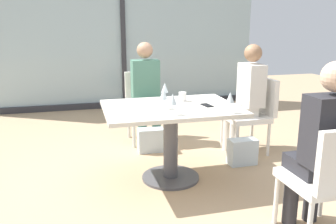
{
  "coord_description": "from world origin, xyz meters",
  "views": [
    {
      "loc": [
        -0.85,
        -3.13,
        1.5
      ],
      "look_at": [
        0.0,
        0.1,
        0.65
      ],
      "focal_mm": 38.03,
      "sensor_mm": 36.0,
      "label": 1
    }
  ],
  "objects_px": {
    "chair_near_window": "(145,102)",
    "wine_glass_1": "(164,95)",
    "handbag_2": "(151,140)",
    "person_front_right": "(323,142)",
    "person_far_right": "(246,94)",
    "chair_far_right": "(254,110)",
    "coffee_cup": "(182,97)",
    "chair_front_right": "(330,176)",
    "wine_glass_0": "(230,98)",
    "wine_glass_2": "(173,100)",
    "person_near_window": "(146,88)",
    "handbag_0": "(242,152)",
    "wine_glass_3": "(165,88)",
    "cell_phone_on_table": "(207,105)",
    "dining_table_main": "(171,125)"
  },
  "relations": [
    {
      "from": "chair_front_right",
      "to": "handbag_0",
      "type": "bearing_deg",
      "value": 86.76
    },
    {
      "from": "person_far_right",
      "to": "coffee_cup",
      "type": "relative_size",
      "value": 14.0
    },
    {
      "from": "person_near_window",
      "to": "wine_glass_2",
      "type": "distance_m",
      "value": 1.48
    },
    {
      "from": "chair_far_right",
      "to": "coffee_cup",
      "type": "xyz_separation_m",
      "value": [
        -0.96,
        -0.31,
        0.28
      ]
    },
    {
      "from": "chair_far_right",
      "to": "handbag_0",
      "type": "bearing_deg",
      "value": -130.13
    },
    {
      "from": "person_front_right",
      "to": "coffee_cup",
      "type": "xyz_separation_m",
      "value": [
        -0.59,
        1.36,
        0.08
      ]
    },
    {
      "from": "wine_glass_2",
      "to": "person_near_window",
      "type": "bearing_deg",
      "value": 87.5
    },
    {
      "from": "coffee_cup",
      "to": "cell_phone_on_table",
      "type": "distance_m",
      "value": 0.31
    },
    {
      "from": "cell_phone_on_table",
      "to": "handbag_2",
      "type": "height_order",
      "value": "cell_phone_on_table"
    },
    {
      "from": "wine_glass_2",
      "to": "handbag_0",
      "type": "xyz_separation_m",
      "value": [
        0.91,
        0.46,
        -0.72
      ]
    },
    {
      "from": "person_front_right",
      "to": "wine_glass_0",
      "type": "height_order",
      "value": "person_front_right"
    },
    {
      "from": "person_far_right",
      "to": "handbag_0",
      "type": "height_order",
      "value": "person_far_right"
    },
    {
      "from": "person_front_right",
      "to": "person_near_window",
      "type": "xyz_separation_m",
      "value": [
        -0.76,
        2.34,
        0.0
      ]
    },
    {
      "from": "wine_glass_0",
      "to": "handbag_2",
      "type": "xyz_separation_m",
      "value": [
        -0.46,
        1.15,
        -0.72
      ]
    },
    {
      "from": "wine_glass_0",
      "to": "cell_phone_on_table",
      "type": "distance_m",
      "value": 0.34
    },
    {
      "from": "wine_glass_0",
      "to": "chair_front_right",
      "type": "bearing_deg",
      "value": -70.1
    },
    {
      "from": "chair_far_right",
      "to": "wine_glass_1",
      "type": "relative_size",
      "value": 4.7
    },
    {
      "from": "person_far_right",
      "to": "wine_glass_3",
      "type": "height_order",
      "value": "person_far_right"
    },
    {
      "from": "person_far_right",
      "to": "wine_glass_1",
      "type": "xyz_separation_m",
      "value": [
        -1.12,
        -0.58,
        0.16
      ]
    },
    {
      "from": "wine_glass_0",
      "to": "person_front_right",
      "type": "bearing_deg",
      "value": -67.64
    },
    {
      "from": "chair_near_window",
      "to": "wine_glass_0",
      "type": "bearing_deg",
      "value": -75.28
    },
    {
      "from": "wine_glass_1",
      "to": "wine_glass_2",
      "type": "height_order",
      "value": "same"
    },
    {
      "from": "handbag_2",
      "to": "person_near_window",
      "type": "bearing_deg",
      "value": 87.45
    },
    {
      "from": "dining_table_main",
      "to": "person_near_window",
      "type": "distance_m",
      "value": 1.18
    },
    {
      "from": "dining_table_main",
      "to": "wine_glass_3",
      "type": "distance_m",
      "value": 0.39
    },
    {
      "from": "dining_table_main",
      "to": "wine_glass_0",
      "type": "relative_size",
      "value": 6.72
    },
    {
      "from": "dining_table_main",
      "to": "person_far_right",
      "type": "bearing_deg",
      "value": 26.15
    },
    {
      "from": "person_far_right",
      "to": "person_front_right",
      "type": "distance_m",
      "value": 1.7
    },
    {
      "from": "chair_far_right",
      "to": "wine_glass_3",
      "type": "relative_size",
      "value": 4.7
    },
    {
      "from": "chair_far_right",
      "to": "person_far_right",
      "type": "relative_size",
      "value": 0.69
    },
    {
      "from": "chair_front_right",
      "to": "wine_glass_3",
      "type": "relative_size",
      "value": 4.7
    },
    {
      "from": "handbag_2",
      "to": "person_front_right",
      "type": "bearing_deg",
      "value": -65.88
    },
    {
      "from": "person_far_right",
      "to": "wine_glass_2",
      "type": "bearing_deg",
      "value": -143.5
    },
    {
      "from": "person_near_window",
      "to": "chair_far_right",
      "type": "bearing_deg",
      "value": -30.24
    },
    {
      "from": "chair_near_window",
      "to": "wine_glass_2",
      "type": "distance_m",
      "value": 1.63
    },
    {
      "from": "coffee_cup",
      "to": "person_front_right",
      "type": "bearing_deg",
      "value": -66.61
    },
    {
      "from": "dining_table_main",
      "to": "person_far_right",
      "type": "xyz_separation_m",
      "value": [
        1.03,
        0.51,
        0.15
      ]
    },
    {
      "from": "chair_front_right",
      "to": "wine_glass_0",
      "type": "height_order",
      "value": "wine_glass_0"
    },
    {
      "from": "chair_near_window",
      "to": "wine_glass_1",
      "type": "height_order",
      "value": "wine_glass_1"
    },
    {
      "from": "chair_far_right",
      "to": "wine_glass_3",
      "type": "xyz_separation_m",
      "value": [
        -1.14,
        -0.28,
        0.37
      ]
    },
    {
      "from": "chair_front_right",
      "to": "person_near_window",
      "type": "height_order",
      "value": "person_near_window"
    },
    {
      "from": "chair_near_window",
      "to": "wine_glass_2",
      "type": "xyz_separation_m",
      "value": [
        -0.06,
        -1.58,
        0.37
      ]
    },
    {
      "from": "chair_far_right",
      "to": "coffee_cup",
      "type": "distance_m",
      "value": 1.05
    },
    {
      "from": "chair_far_right",
      "to": "person_far_right",
      "type": "height_order",
      "value": "person_far_right"
    },
    {
      "from": "dining_table_main",
      "to": "wine_glass_1",
      "type": "bearing_deg",
      "value": -138.74
    },
    {
      "from": "person_near_window",
      "to": "coffee_cup",
      "type": "xyz_separation_m",
      "value": [
        0.17,
        -0.98,
        0.08
      ]
    },
    {
      "from": "person_far_right",
      "to": "person_near_window",
      "type": "bearing_deg",
      "value": 147.19
    },
    {
      "from": "wine_glass_0",
      "to": "coffee_cup",
      "type": "relative_size",
      "value": 2.06
    },
    {
      "from": "person_near_window",
      "to": "cell_phone_on_table",
      "type": "height_order",
      "value": "person_near_window"
    },
    {
      "from": "coffee_cup",
      "to": "wine_glass_3",
      "type": "bearing_deg",
      "value": 168.92
    }
  ]
}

